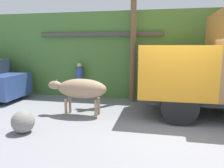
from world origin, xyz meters
name	(u,v)px	position (x,y,z in m)	size (l,w,h in m)	color
ground_plane	(175,131)	(0.00, 0.00, 0.00)	(60.00, 60.00, 0.00)	gray
hillside_embankment	(168,54)	(0.00, 6.14, 1.89)	(32.00, 5.37, 3.78)	#4C7A38
building_backdrop	(106,63)	(-3.08, 4.66, 1.46)	(5.40, 2.70, 2.89)	#B2BCAD
brown_cow	(81,89)	(-3.02, 0.79, 0.91)	(2.03, 0.65, 1.25)	#9E7F60
pedestrian_on_hill	(80,79)	(-3.93, 3.18, 0.86)	(0.37, 0.37, 1.58)	#38332D
utility_pole	(133,26)	(-1.55, 3.07, 3.12)	(0.90, 0.24, 6.03)	brown
roadside_rock	(23,122)	(-4.04, -0.95, 0.31)	(0.61, 0.61, 0.61)	gray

